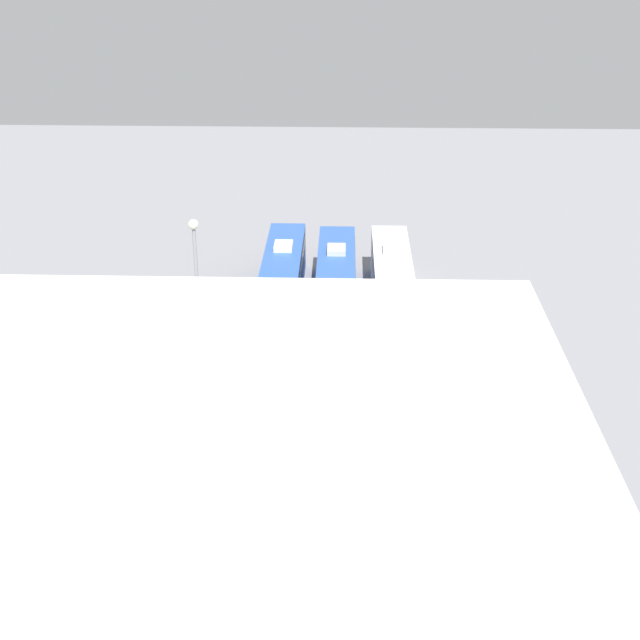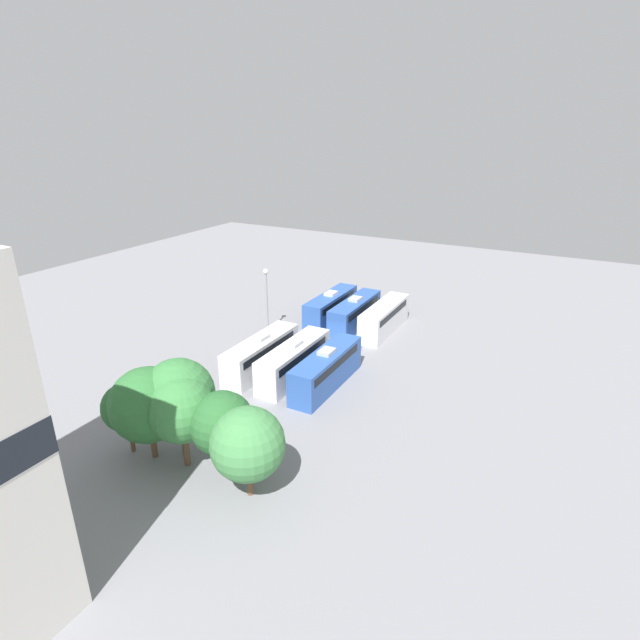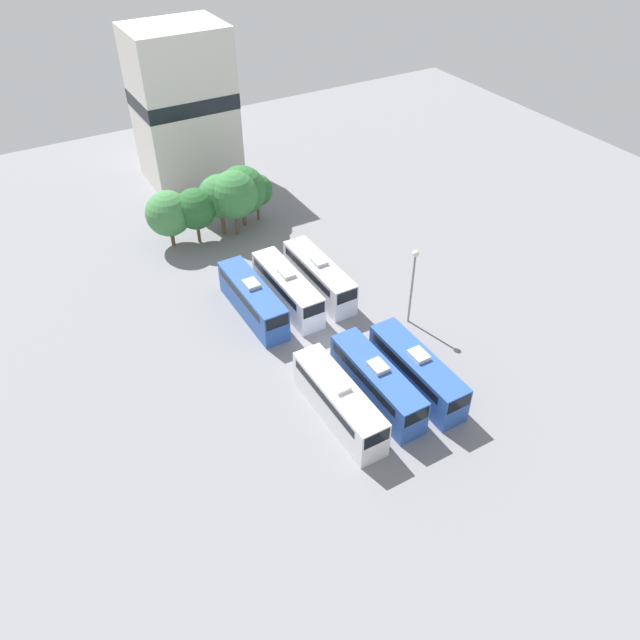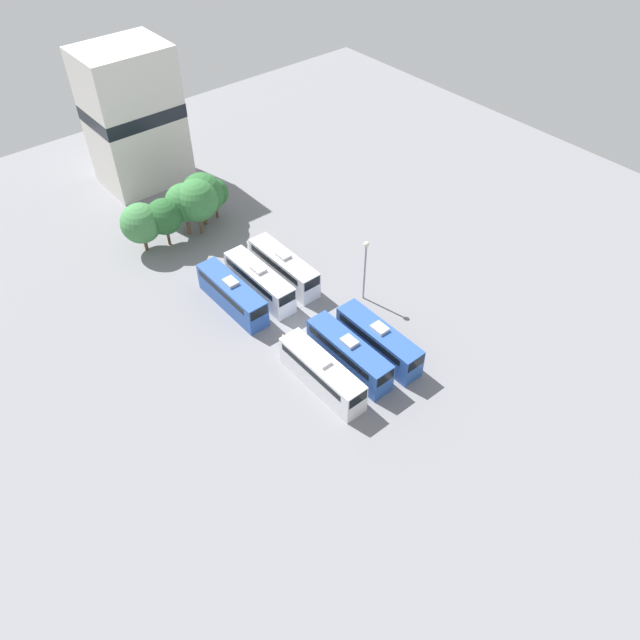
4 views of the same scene
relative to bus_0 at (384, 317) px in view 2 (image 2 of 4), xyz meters
The scene contains 15 objects.
ground_plane 8.42m from the bus_0, 64.86° to the left, with size 113.44×113.44×0.00m, color gray.
bus_0 is the anchor object (origin of this frame).
bus_1 3.64m from the bus_0, ahead, with size 2.48×10.14×3.66m.
bus_2 7.14m from the bus_0, ahead, with size 2.48×10.14×3.66m.
bus_3 14.92m from the bus_0, 90.58° to the left, with size 2.48×10.14×3.66m.
bus_4 15.17m from the bus_0, 77.06° to the left, with size 2.48×10.14×3.66m.
bus_5 16.56m from the bus_0, 65.08° to the left, with size 2.48×10.14×3.66m.
worker_person 6.54m from the bus_0, 87.29° to the left, with size 0.36×0.36×1.74m.
light_pole 13.97m from the bus_0, 30.04° to the left, with size 0.60×0.60×7.71m.
tree_0 30.38m from the bus_0, 94.70° to the left, with size 4.82×4.82×6.28m.
tree_1 29.42m from the bus_0, 89.61° to the left, with size 4.37×4.37×6.27m.
tree_2 30.10m from the bus_0, 83.74° to the left, with size 4.68×4.68×6.87m.
tree_3 29.29m from the bus_0, 81.22° to the left, with size 5.18×5.18×7.44m.
tree_4 30.91m from the bus_0, 78.76° to the left, with size 5.40×5.40×7.03m.
tree_5 31.55m from the bus_0, 75.45° to the left, with size 3.58×3.58×5.52m.
Camera 2 is at (-22.40, 43.88, 22.48)m, focal length 28.00 mm.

